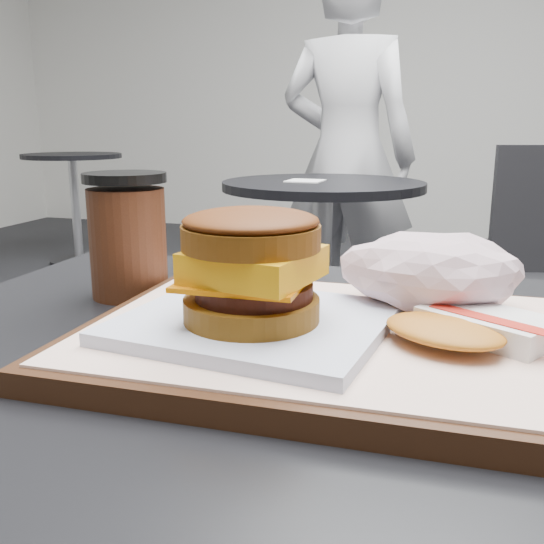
{
  "coord_description": "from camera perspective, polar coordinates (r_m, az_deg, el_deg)",
  "views": [
    {
      "loc": [
        0.07,
        -0.42,
        0.94
      ],
      "look_at": [
        -0.05,
        -0.01,
        0.83
      ],
      "focal_mm": 40.0,
      "sensor_mm": 36.0,
      "label": 1
    }
  ],
  "objects": [
    {
      "name": "neighbor_table",
      "position": [
        2.15,
        4.74,
        3.19
      ],
      "size": [
        0.7,
        0.7,
        0.75
      ],
      "color": "black",
      "rests_on": "ground"
    },
    {
      "name": "neighbor_chair",
      "position": [
        2.12,
        21.52,
        1.05
      ],
      "size": [
        0.64,
        0.5,
        0.88
      ],
      "color": "#AAA9AF",
      "rests_on": "ground"
    },
    {
      "name": "hash_brown",
      "position": [
        0.45,
        17.98,
        -4.97
      ],
      "size": [
        0.14,
        0.13,
        0.02
      ],
      "color": "silver",
      "rests_on": "serving_tray"
    },
    {
      "name": "crumpled_wrapper",
      "position": [
        0.52,
        14.69,
        0.06
      ],
      "size": [
        0.15,
        0.11,
        0.06
      ],
      "primitive_type": null,
      "color": "silver",
      "rests_on": "serving_tray"
    },
    {
      "name": "coffee_cup",
      "position": [
        0.62,
        -13.41,
        3.22
      ],
      "size": [
        0.08,
        0.08,
        0.12
      ],
      "color": "#3D1C0E",
      "rests_on": "customer_table"
    },
    {
      "name": "patron",
      "position": [
        2.64,
        7.06,
        10.67
      ],
      "size": [
        0.63,
        0.46,
        1.61
      ],
      "primitive_type": "imported",
      "rotation": [
        0.0,
        0.0,
        3.01
      ],
      "color": "silver",
      "rests_on": "ground"
    },
    {
      "name": "serving_tray",
      "position": [
        0.47,
        5.73,
        -6.33
      ],
      "size": [
        0.38,
        0.28,
        0.02
      ],
      "color": "black",
      "rests_on": "customer_table"
    },
    {
      "name": "bg_table_mid",
      "position": [
        4.4,
        -18.16,
        8.09
      ],
      "size": [
        0.66,
        0.66,
        0.75
      ],
      "color": "black",
      "rests_on": "ground"
    },
    {
      "name": "napkin",
      "position": [
        2.11,
        3.14,
        8.56
      ],
      "size": [
        0.13,
        0.13,
        0.0
      ],
      "primitive_type": "cube",
      "rotation": [
        0.0,
        0.0,
        -0.07
      ],
      "color": "white",
      "rests_on": "neighbor_table"
    },
    {
      "name": "breakfast_sandwich",
      "position": [
        0.44,
        -1.8,
        -0.79
      ],
      "size": [
        0.21,
        0.19,
        0.09
      ],
      "color": "white",
      "rests_on": "serving_tray"
    }
  ]
}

